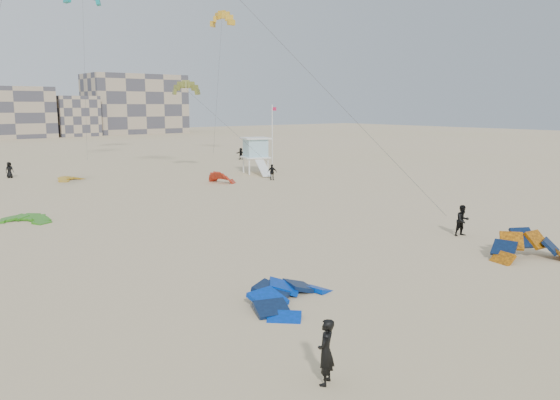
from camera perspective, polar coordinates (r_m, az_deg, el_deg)
ground at (r=20.68m, az=4.43°, el=-11.75°), size 320.00×320.00×0.00m
kite_ground_blue at (r=21.76m, az=1.20°, el=-10.60°), size 5.79×5.88×2.27m
kite_ground_orange at (r=30.15m, az=24.52°, el=-5.67°), size 5.15×5.17×3.78m
kite_ground_green at (r=39.98m, az=-25.18°, el=-2.07°), size 4.93×4.94×1.10m
kite_ground_red_far at (r=54.85m, az=-6.13°, el=1.81°), size 3.75×3.69×3.01m
kite_ground_yellow at (r=60.26m, az=-21.07°, el=1.93°), size 3.92×3.98×1.28m
kitesurfer_main at (r=15.56m, az=4.81°, el=-15.53°), size 0.82×0.74×1.88m
kitesurfer_b at (r=33.91m, az=18.54°, el=-2.04°), size 1.05×0.91×1.84m
kitesurfer_d at (r=56.35m, az=-0.83°, el=2.93°), size 0.97×0.97×1.65m
kitesurfer_e at (r=64.80m, az=-26.43°, el=2.83°), size 0.93×0.70×1.71m
kitesurfer_f at (r=78.24m, az=-4.12°, el=4.85°), size 0.95×1.62×1.67m
kite_fly_olive at (r=61.53m, az=-9.80°, el=11.34°), size 6.87×11.80×9.37m
kite_fly_yellow at (r=79.40m, az=-6.10°, el=18.17°), size 4.50×4.66×19.27m
lifeguard_tower_near at (r=61.80m, az=-2.55°, el=4.64°), size 3.60×5.98×4.07m
flagpole at (r=62.56m, az=-0.80°, el=6.59°), size 0.63×0.10×7.72m
condo_east at (r=159.16m, az=-14.89°, el=9.65°), size 26.00×14.00×16.00m
condo_fill_right at (r=149.13m, az=-20.64°, el=8.21°), size 10.00×10.00×10.00m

